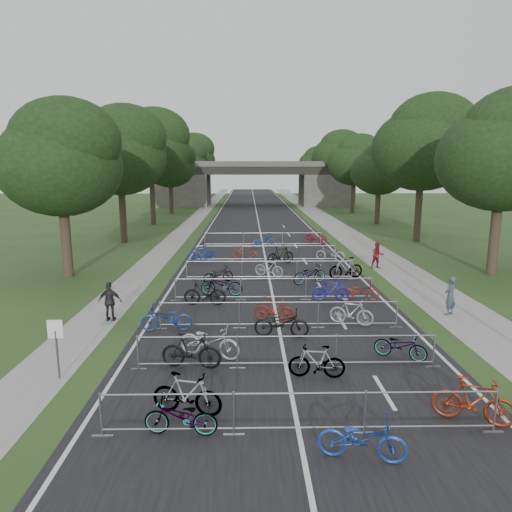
{
  "coord_description": "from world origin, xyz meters",
  "views": [
    {
      "loc": [
        -1.19,
        -9.68,
        6.18
      ],
      "look_at": [
        -0.73,
        16.25,
        1.1
      ],
      "focal_mm": 32.0,
      "sensor_mm": 36.0,
      "label": 1
    }
  ],
  "objects_px": {
    "bike_1": "(187,394)",
    "pedestrian_a": "(450,296)",
    "park_sign": "(56,338)",
    "pedestrian_c": "(110,302)",
    "overpass_bridge": "(255,184)",
    "bike_2": "(362,439)",
    "bike_0": "(181,417)",
    "pedestrian_b": "(377,256)"
  },
  "relations": [
    {
      "from": "bike_1",
      "to": "pedestrian_b",
      "type": "height_order",
      "value": "pedestrian_b"
    },
    {
      "from": "overpass_bridge",
      "to": "bike_1",
      "type": "distance_m",
      "value": 64.19
    },
    {
      "from": "overpass_bridge",
      "to": "bike_1",
      "type": "relative_size",
      "value": 16.82
    },
    {
      "from": "bike_0",
      "to": "bike_2",
      "type": "xyz_separation_m",
      "value": [
        4.0,
        -0.98,
        0.04
      ]
    },
    {
      "from": "pedestrian_a",
      "to": "pedestrian_b",
      "type": "bearing_deg",
      "value": -125.32
    },
    {
      "from": "pedestrian_a",
      "to": "pedestrian_b",
      "type": "distance_m",
      "value": 9.07
    },
    {
      "from": "pedestrian_b",
      "to": "pedestrian_c",
      "type": "relative_size",
      "value": 1.01
    },
    {
      "from": "bike_1",
      "to": "pedestrian_a",
      "type": "height_order",
      "value": "pedestrian_a"
    },
    {
      "from": "pedestrian_c",
      "to": "bike_2",
      "type": "bearing_deg",
      "value": 132.01
    },
    {
      "from": "pedestrian_c",
      "to": "park_sign",
      "type": "bearing_deg",
      "value": 90.83
    },
    {
      "from": "bike_2",
      "to": "park_sign",
      "type": "bearing_deg",
      "value": 76.5
    },
    {
      "from": "bike_0",
      "to": "pedestrian_a",
      "type": "xyz_separation_m",
      "value": [
        10.1,
        8.68,
        0.38
      ]
    },
    {
      "from": "overpass_bridge",
      "to": "pedestrian_a",
      "type": "xyz_separation_m",
      "value": [
        7.34,
        -56.3,
        -2.7
      ]
    },
    {
      "from": "overpass_bridge",
      "to": "bike_0",
      "type": "distance_m",
      "value": 65.11
    },
    {
      "from": "overpass_bridge",
      "to": "pedestrian_b",
      "type": "xyz_separation_m",
      "value": [
        6.8,
        -47.24,
        -2.72
      ]
    },
    {
      "from": "bike_1",
      "to": "bike_2",
      "type": "height_order",
      "value": "bike_1"
    },
    {
      "from": "bike_0",
      "to": "bike_1",
      "type": "xyz_separation_m",
      "value": [
        0.03,
        0.91,
        0.1
      ]
    },
    {
      "from": "bike_0",
      "to": "pedestrian_c",
      "type": "distance_m",
      "value": 9.14
    },
    {
      "from": "overpass_bridge",
      "to": "pedestrian_a",
      "type": "relative_size",
      "value": 18.55
    },
    {
      "from": "pedestrian_b",
      "to": "pedestrian_c",
      "type": "distance_m",
      "value": 16.61
    },
    {
      "from": "park_sign",
      "to": "pedestrian_b",
      "type": "xyz_separation_m",
      "value": [
        13.6,
        14.76,
        -0.46
      ]
    },
    {
      "from": "bike_1",
      "to": "pedestrian_c",
      "type": "bearing_deg",
      "value": 42.94
    },
    {
      "from": "park_sign",
      "to": "bike_2",
      "type": "bearing_deg",
      "value": -26.26
    },
    {
      "from": "pedestrian_a",
      "to": "pedestrian_c",
      "type": "height_order",
      "value": "pedestrian_a"
    },
    {
      "from": "pedestrian_a",
      "to": "pedestrian_b",
      "type": "xyz_separation_m",
      "value": [
        -0.54,
        9.06,
        -0.03
      ]
    },
    {
      "from": "overpass_bridge",
      "to": "pedestrian_a",
      "type": "height_order",
      "value": "overpass_bridge"
    },
    {
      "from": "bike_1",
      "to": "pedestrian_a",
      "type": "relative_size",
      "value": 1.1
    },
    {
      "from": "bike_1",
      "to": "pedestrian_c",
      "type": "height_order",
      "value": "pedestrian_c"
    },
    {
      "from": "park_sign",
      "to": "pedestrian_c",
      "type": "distance_m",
      "value": 5.24
    },
    {
      "from": "overpass_bridge",
      "to": "bike_2",
      "type": "distance_m",
      "value": 66.04
    },
    {
      "from": "park_sign",
      "to": "pedestrian_a",
      "type": "height_order",
      "value": "park_sign"
    },
    {
      "from": "pedestrian_c",
      "to": "pedestrian_b",
      "type": "bearing_deg",
      "value": -144.13
    },
    {
      "from": "pedestrian_b",
      "to": "pedestrian_c",
      "type": "height_order",
      "value": "pedestrian_b"
    },
    {
      "from": "bike_1",
      "to": "pedestrian_a",
      "type": "distance_m",
      "value": 12.72
    },
    {
      "from": "park_sign",
      "to": "bike_0",
      "type": "relative_size",
      "value": 1.05
    },
    {
      "from": "park_sign",
      "to": "pedestrian_a",
      "type": "xyz_separation_m",
      "value": [
        14.14,
        5.7,
        -0.43
      ]
    },
    {
      "from": "bike_2",
      "to": "pedestrian_a",
      "type": "height_order",
      "value": "pedestrian_a"
    },
    {
      "from": "pedestrian_a",
      "to": "pedestrian_b",
      "type": "height_order",
      "value": "pedestrian_a"
    },
    {
      "from": "park_sign",
      "to": "bike_1",
      "type": "relative_size",
      "value": 0.99
    },
    {
      "from": "bike_2",
      "to": "pedestrian_a",
      "type": "relative_size",
      "value": 1.13
    },
    {
      "from": "overpass_bridge",
      "to": "bike_2",
      "type": "bearing_deg",
      "value": -88.93
    },
    {
      "from": "park_sign",
      "to": "pedestrian_b",
      "type": "height_order",
      "value": "park_sign"
    }
  ]
}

